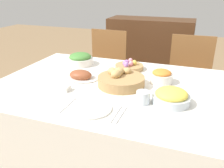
% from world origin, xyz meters
% --- Properties ---
extents(dining_table, '(1.61, 1.13, 0.75)m').
position_xyz_m(dining_table, '(0.00, 0.00, 0.37)').
color(dining_table, silver).
rests_on(dining_table, ground).
extents(chair_far_right, '(0.43, 0.43, 0.92)m').
position_xyz_m(chair_far_right, '(0.47, 0.93, 0.50)').
color(chair_far_right, brown).
rests_on(chair_far_right, ground).
extents(chair_far_left, '(0.45, 0.45, 0.92)m').
position_xyz_m(chair_far_left, '(-0.43, 0.93, 0.50)').
color(chair_far_left, brown).
rests_on(chair_far_left, ground).
extents(sideboard, '(1.10, 0.44, 0.97)m').
position_xyz_m(sideboard, '(-0.09, 1.74, 0.49)').
color(sideboard, '#4C2D19').
rests_on(sideboard, ground).
extents(bread_basket, '(0.31, 0.31, 0.11)m').
position_xyz_m(bread_basket, '(0.05, 0.01, 0.79)').
color(bread_basket, '#AD8451').
rests_on(bread_basket, dining_table).
extents(egg_basket, '(0.23, 0.23, 0.08)m').
position_xyz_m(egg_basket, '(0.01, 0.35, 0.77)').
color(egg_basket, '#AD8451').
rests_on(egg_basket, dining_table).
extents(ham_platter, '(0.26, 0.18, 0.07)m').
position_xyz_m(ham_platter, '(-0.26, 0.02, 0.77)').
color(ham_platter, silver).
rests_on(ham_platter, dining_table).
extents(pineapple_bowl, '(0.22, 0.22, 0.09)m').
position_xyz_m(pineapple_bowl, '(0.40, -0.15, 0.79)').
color(pineapple_bowl, silver).
rests_on(pineapple_bowl, dining_table).
extents(green_salad_bowl, '(0.22, 0.22, 0.10)m').
position_xyz_m(green_salad_bowl, '(-0.41, 0.32, 0.79)').
color(green_salad_bowl, silver).
rests_on(green_salad_bowl, dining_table).
extents(carrot_bowl, '(0.15, 0.15, 0.09)m').
position_xyz_m(carrot_bowl, '(0.30, 0.15, 0.79)').
color(carrot_bowl, silver).
rests_on(carrot_bowl, dining_table).
extents(dinner_plate, '(0.24, 0.24, 0.01)m').
position_xyz_m(dinner_plate, '(0.00, -0.37, 0.75)').
color(dinner_plate, silver).
rests_on(dinner_plate, dining_table).
extents(fork, '(0.01, 0.19, 0.00)m').
position_xyz_m(fork, '(-0.14, -0.37, 0.75)').
color(fork, silver).
rests_on(fork, dining_table).
extents(knife, '(0.01, 0.19, 0.00)m').
position_xyz_m(knife, '(0.15, -0.37, 0.75)').
color(knife, silver).
rests_on(knife, dining_table).
extents(spoon, '(0.01, 0.19, 0.00)m').
position_xyz_m(spoon, '(0.18, -0.37, 0.75)').
color(spoon, silver).
rests_on(spoon, dining_table).
extents(drinking_cup, '(0.08, 0.08, 0.07)m').
position_xyz_m(drinking_cup, '(0.25, -0.20, 0.78)').
color(drinking_cup, silver).
rests_on(drinking_cup, dining_table).
extents(butter_dish, '(0.10, 0.06, 0.03)m').
position_xyz_m(butter_dish, '(-0.28, -0.20, 0.76)').
color(butter_dish, silver).
rests_on(butter_dish, dining_table).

